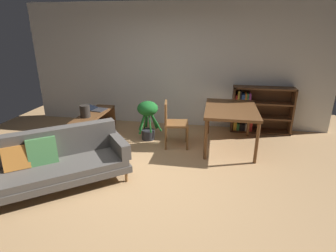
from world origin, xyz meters
The scene contains 10 objects.
ground_plane centered at (0.00, 0.00, 0.00)m, with size 8.16×8.16×0.00m, color tan.
back_wall_panel centered at (0.00, 2.70, 1.35)m, with size 6.80×0.10×2.70m, color silver.
fabric_couch centered at (-1.23, -0.23, 0.38)m, with size 1.94×1.76×0.79m.
media_console centered at (-1.41, 1.37, 0.28)m, with size 0.39×1.31×0.57m.
open_laptop centered at (-1.46, 1.62, 0.59)m, with size 0.47×0.34×0.06m.
desk_speaker centered at (-1.45, 1.14, 0.68)m, with size 0.18×0.18×0.23m.
potted_floor_plant centered at (-0.37, 1.63, 0.53)m, with size 0.50×0.49×0.80m.
dining_table centered at (1.24, 1.55, 0.70)m, with size 0.94×1.34×0.77m.
dining_chair_near centered at (0.18, 1.38, 0.50)m, with size 0.50×0.48×0.87m.
bookshelf centered at (1.84, 2.51, 0.48)m, with size 1.26×0.32×0.99m.
Camera 1 is at (0.93, -3.29, 2.13)m, focal length 28.47 mm.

